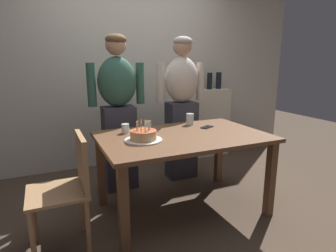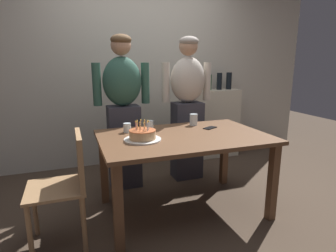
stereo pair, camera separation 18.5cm
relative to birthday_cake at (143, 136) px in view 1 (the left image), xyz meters
The scene contains 12 objects.
ground_plane 0.87m from the birthday_cake, ahead, with size 10.00×10.00×0.00m, color #47382B.
back_wall 1.71m from the birthday_cake, 76.10° to the left, with size 5.20×0.10×2.60m, color beige.
dining_table 0.42m from the birthday_cake, ahead, with size 1.50×0.96×0.74m.
birthday_cake is the anchor object (origin of this frame).
water_glass_near 0.32m from the birthday_cake, 102.27° to the left, with size 0.07×0.07×0.09m, color silver.
water_glass_far 0.74m from the birthday_cake, 30.10° to the left, with size 0.08×0.08×0.12m, color silver.
water_glass_side 0.37m from the birthday_cake, 64.39° to the left, with size 0.07×0.07×0.09m, color silver.
cell_phone 0.77m from the birthday_cake, 14.49° to the left, with size 0.14×0.07×0.01m, color black.
person_man_bearded 0.76m from the birthday_cake, 91.17° to the left, with size 0.61×0.27×1.66m.
person_woman_cardigan 1.06m from the birthday_cake, 45.67° to the left, with size 0.61×0.27×1.66m.
dining_chair 0.68m from the birthday_cake, behind, with size 0.42×0.42×0.87m.
shelf_cabinet 1.99m from the birthday_cake, 43.85° to the left, with size 0.74×0.30×1.23m.
Camera 1 is at (-1.13, -2.19, 1.40)m, focal length 30.05 mm.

